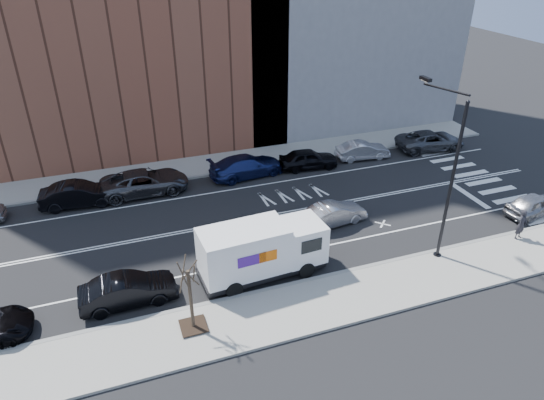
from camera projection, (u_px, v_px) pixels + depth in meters
ground at (275, 215)px, 31.21m from camera, size 120.00×120.00×0.00m
sidewalk_near at (335, 299)px, 23.93m from camera, size 44.00×3.60×0.15m
sidewalk_far at (237, 161)px, 38.41m from camera, size 44.00×3.60×0.15m
curb_near at (320, 278)px, 25.41m from camera, size 44.00×0.25×0.17m
curb_far at (243, 170)px, 36.93m from camera, size 44.00×0.25×0.17m
crosswalk at (477, 178)px, 35.93m from camera, size 3.00×14.00×0.01m
road_markings at (275, 215)px, 31.21m from camera, size 40.00×8.60×0.01m
bldg_brick at (104, 7)px, 36.35m from camera, size 26.00×10.00×22.00m
streetlight at (447, 172)px, 25.12m from camera, size 0.44×4.02×9.34m
street_tree at (191, 305)px, 21.53m from camera, size 1.20×1.20×3.75m
fedex_van at (262, 250)px, 25.01m from camera, size 6.83×2.70×3.06m
far_parked_b at (79, 194)px, 31.94m from camera, size 5.03×2.08×1.62m
far_parked_c at (145, 182)px, 33.49m from camera, size 5.98×2.80×1.66m
far_parked_d at (247, 166)px, 35.82m from camera, size 5.81×2.92×1.62m
far_parked_e at (308, 159)px, 37.06m from camera, size 4.66×2.29×1.53m
far_parked_f at (363, 150)px, 38.64m from camera, size 4.36×1.91×1.39m
far_parked_g at (430, 141)px, 40.25m from camera, size 5.89×3.26×1.56m
driving_sedan at (333, 214)px, 29.97m from camera, size 4.38×2.00×1.39m
near_parked_rear_a at (128, 290)px, 23.47m from camera, size 4.65×1.70×1.52m
near_parked_front at (535, 205)px, 30.96m from camera, size 4.32×2.09×1.42m
pedestrian at (522, 224)px, 28.15m from camera, size 0.79×0.63×1.89m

